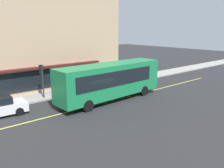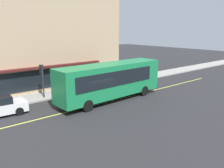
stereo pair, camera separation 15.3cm
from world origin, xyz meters
name	(u,v)px [view 2 (the right image)]	position (x,y,z in m)	size (l,w,h in m)	color
ground	(95,105)	(0.00, 0.00, 0.00)	(120.00, 120.00, 0.00)	#28282B
sidewalk	(67,92)	(0.00, 5.37, 0.07)	(80.00, 2.79, 0.15)	#9E9B93
lane_centre_stripe	(95,105)	(0.00, 0.00, 0.00)	(36.00, 0.16, 0.01)	#D8D14C
storefront_building	(9,22)	(-3.44, 11.54, 7.44)	(24.10, 10.17, 14.90)	tan
bus	(111,80)	(2.09, 0.32, 1.99)	(11.22, 2.94, 3.50)	#197F47
traffic_light	(42,73)	(-2.83, 4.75, 2.53)	(0.30, 0.52, 3.20)	#2D2D33
pedestrian_by_curb	(127,71)	(8.89, 5.41, 1.28)	(0.34, 0.34, 1.86)	black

